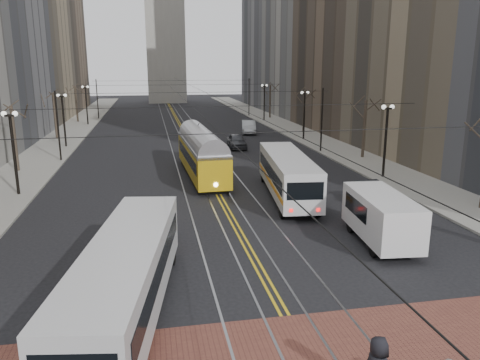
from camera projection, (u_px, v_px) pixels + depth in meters
name	position (u px, v px, depth m)	size (l,w,h in m)	color
ground	(278.00, 303.00, 17.91)	(260.00, 260.00, 0.00)	black
sidewalk_left	(65.00, 138.00, 58.03)	(5.00, 140.00, 0.15)	gray
sidewalk_right	(296.00, 131.00, 63.56)	(5.00, 140.00, 0.15)	gray
streetcar_rails	(186.00, 135.00, 60.81)	(4.80, 130.00, 0.02)	gray
centre_lines	(186.00, 135.00, 60.81)	(0.42, 130.00, 0.01)	gold
building_left_far	(34.00, 6.00, 90.41)	(16.00, 20.00, 40.00)	brown
building_right_mid	(373.00, 2.00, 62.40)	(16.00, 20.00, 34.00)	brown
building_right_far	(288.00, 11.00, 99.81)	(16.00, 20.00, 40.00)	slate
lamp_posts	(198.00, 130.00, 44.65)	(27.60, 57.20, 5.60)	black
street_trees	(192.00, 122.00, 50.85)	(31.68, 53.28, 5.60)	#382D23
trolley_wires	(192.00, 114.00, 50.22)	(25.96, 120.00, 6.60)	black
transit_bus	(127.00, 281.00, 16.54)	(2.41, 11.57, 2.89)	#BDBDBD
streetcar	(202.00, 158.00, 37.98)	(2.41, 12.96, 3.05)	gold
rear_bus	(287.00, 176.00, 31.87)	(2.45, 11.27, 2.94)	silver
cargo_van	(381.00, 219.00, 23.62)	(2.21, 5.75, 2.55)	silver
sedan_grey	(237.00, 141.00, 51.07)	(1.82, 4.52, 1.54)	#3D3F44
sedan_silver	(249.00, 127.00, 62.23)	(1.79, 5.13, 1.69)	#A6A9AD
sedan_parked	(383.00, 200.00, 29.02)	(2.07, 5.09, 1.48)	#464A4E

